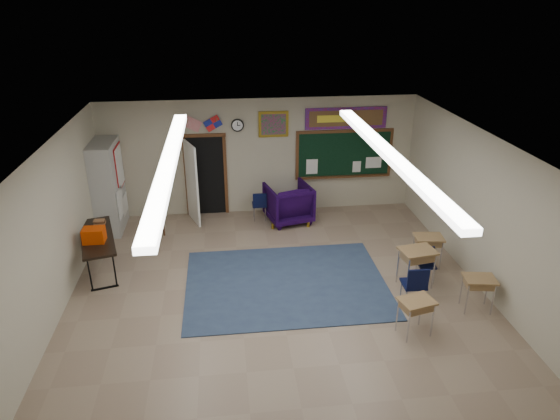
{
  "coord_description": "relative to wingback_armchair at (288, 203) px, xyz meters",
  "views": [
    {
      "loc": [
        -0.93,
        -7.72,
        5.45
      ],
      "look_at": [
        0.16,
        1.5,
        1.32
      ],
      "focal_mm": 32.0,
      "sensor_mm": 36.0,
      "label": 1
    }
  ],
  "objects": [
    {
      "name": "left_wall",
      "position": [
        -4.65,
        -3.76,
        1.01
      ],
      "size": [
        0.04,
        9.0,
        3.0
      ],
      "primitive_type": "cube",
      "color": "#ADA38C",
      "rests_on": "floor"
    },
    {
      "name": "student_desk_back_left",
      "position": [
        1.53,
        -4.8,
        -0.11
      ],
      "size": [
        0.66,
        0.55,
        0.68
      ],
      "rotation": [
        0.0,
        0.0,
        0.24
      ],
      "color": "#9A7C48",
      "rests_on": "floor"
    },
    {
      "name": "ceiling",
      "position": [
        -0.65,
        -3.76,
        2.51
      ],
      "size": [
        8.0,
        9.0,
        0.04
      ],
      "primitive_type": "cube",
      "color": "#BBBBB7",
      "rests_on": "back_wall"
    },
    {
      "name": "fluorescent_strips",
      "position": [
        -0.65,
        -3.76,
        2.45
      ],
      "size": [
        3.86,
        6.0,
        0.1
      ],
      "primitive_type": null,
      "color": "white",
      "rests_on": "ceiling"
    },
    {
      "name": "wingback_armchair",
      "position": [
        0.0,
        0.0,
        0.0
      ],
      "size": [
        1.27,
        1.29,
        0.98
      ],
      "primitive_type": "imported",
      "rotation": [
        0.0,
        0.0,
        3.37
      ],
      "color": "black",
      "rests_on": "floor"
    },
    {
      "name": "student_chair_desk_b",
      "position": [
        2.39,
        -3.18,
        -0.14
      ],
      "size": [
        0.4,
        0.4,
        0.71
      ],
      "primitive_type": null,
      "rotation": [
        0.0,
        0.0,
        -0.14
      ],
      "color": "black",
      "rests_on": "floor"
    },
    {
      "name": "student_desk_front_left",
      "position": [
        2.1,
        -3.32,
        -0.04
      ],
      "size": [
        0.74,
        0.6,
        0.8
      ],
      "rotation": [
        0.0,
        0.0,
        0.16
      ],
      "color": "#9A7C48",
      "rests_on": "floor"
    },
    {
      "name": "back_wall",
      "position": [
        -0.65,
        0.74,
        1.01
      ],
      "size": [
        8.0,
        0.04,
        3.0
      ],
      "primitive_type": "cube",
      "color": "#ADA38C",
      "rests_on": "floor"
    },
    {
      "name": "floor",
      "position": [
        -0.65,
        -3.76,
        -0.49
      ],
      "size": [
        9.0,
        9.0,
        0.0
      ],
      "primitive_type": "plane",
      "color": "gray",
      "rests_on": "ground"
    },
    {
      "name": "doorway",
      "position": [
        -2.15,
        0.59,
        0.57
      ],
      "size": [
        1.1,
        0.89,
        2.16
      ],
      "color": "black",
      "rests_on": "back_wall"
    },
    {
      "name": "storage_cabinet",
      "position": [
        -4.36,
        0.09,
        0.61
      ],
      "size": [
        0.59,
        1.25,
        2.2
      ],
      "color": "#A8A8A4",
      "rests_on": "floor"
    },
    {
      "name": "framed_art_print",
      "position": [
        -0.3,
        0.7,
        1.86
      ],
      "size": [
        0.75,
        0.05,
        0.65
      ],
      "color": "olive",
      "rests_on": "back_wall"
    },
    {
      "name": "student_chair_desk_a",
      "position": [
        1.8,
        -3.97,
        -0.06
      ],
      "size": [
        0.45,
        0.45,
        0.87
      ],
      "primitive_type": null,
      "rotation": [
        0.0,
        0.0,
        3.09
      ],
      "color": "black",
      "rests_on": "floor"
    },
    {
      "name": "wall_clock",
      "position": [
        -1.2,
        0.7,
        1.86
      ],
      "size": [
        0.32,
        0.05,
        0.32
      ],
      "color": "black",
      "rests_on": "back_wall"
    },
    {
      "name": "student_desk_front_right",
      "position": [
        2.62,
        -2.61,
        -0.1
      ],
      "size": [
        0.63,
        0.5,
        0.7
      ],
      "rotation": [
        0.0,
        0.0,
        -0.11
      ],
      "color": "#9A7C48",
      "rests_on": "floor"
    },
    {
      "name": "student_chair_reading",
      "position": [
        -0.72,
        0.19,
        -0.11
      ],
      "size": [
        0.39,
        0.39,
        0.77
      ],
      "primitive_type": null,
      "rotation": [
        0.0,
        0.0,
        3.14
      ],
      "color": "black",
      "rests_on": "floor"
    },
    {
      "name": "area_rug",
      "position": [
        -0.45,
        -2.96,
        -0.48
      ],
      "size": [
        4.0,
        3.0,
        0.02
      ],
      "primitive_type": "cube",
      "color": "#31445D",
      "rests_on": "floor"
    },
    {
      "name": "folding_table",
      "position": [
        -4.25,
        -1.93,
        -0.06
      ],
      "size": [
        1.1,
        1.99,
        1.08
      ],
      "rotation": [
        0.0,
        0.0,
        0.26
      ],
      "color": "black",
      "rests_on": "floor"
    },
    {
      "name": "bulletin_board",
      "position": [
        1.55,
        0.7,
        1.96
      ],
      "size": [
        2.1,
        0.05,
        0.55
      ],
      "color": "#AE0E17",
      "rests_on": "back_wall"
    },
    {
      "name": "right_wall",
      "position": [
        3.35,
        -3.76,
        1.01
      ],
      "size": [
        0.04,
        9.0,
        3.0
      ],
      "primitive_type": "cube",
      "color": "#ADA38C",
      "rests_on": "floor"
    },
    {
      "name": "wooden_stool",
      "position": [
        -3.22,
        -0.51,
        -0.15
      ],
      "size": [
        0.37,
        0.37,
        0.66
      ],
      "color": "#532E19",
      "rests_on": "floor"
    },
    {
      "name": "wall_flags",
      "position": [
        -2.05,
        0.68,
        1.99
      ],
      "size": [
        1.16,
        0.06,
        0.7
      ],
      "primitive_type": null,
      "color": "red",
      "rests_on": "back_wall"
    },
    {
      "name": "chalkboard",
      "position": [
        1.55,
        0.7,
        0.97
      ],
      "size": [
        2.55,
        0.14,
        1.3
      ],
      "color": "#573118",
      "rests_on": "back_wall"
    },
    {
      "name": "student_desk_back_right",
      "position": [
        2.92,
        -4.24,
        -0.11
      ],
      "size": [
        0.62,
        0.5,
        0.67
      ],
      "rotation": [
        0.0,
        0.0,
        -0.16
      ],
      "color": "#9A7C48",
      "rests_on": "floor"
    }
  ]
}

